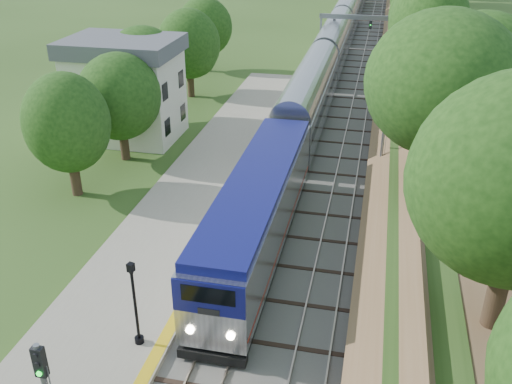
% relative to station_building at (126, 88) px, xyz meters
% --- Properties ---
extents(trackbed, '(9.50, 170.00, 0.28)m').
position_rel_station_building_xyz_m(trackbed, '(16.00, 30.00, -4.02)').
color(trackbed, '#4C4944').
rests_on(trackbed, ground).
extents(platform, '(6.40, 68.00, 0.38)m').
position_rel_station_building_xyz_m(platform, '(8.80, -14.00, -3.90)').
color(platform, gray).
rests_on(platform, ground).
extents(yellow_stripe, '(0.55, 68.00, 0.01)m').
position_rel_station_building_xyz_m(yellow_stripe, '(11.65, -14.00, -3.70)').
color(yellow_stripe, gold).
rests_on(yellow_stripe, platform).
extents(embankment, '(10.64, 170.00, 11.70)m').
position_rel_station_building_xyz_m(embankment, '(24.35, 30.00, -2.14)').
color(embankment, brown).
rests_on(embankment, ground).
extents(station_building, '(8.60, 6.60, 8.00)m').
position_rel_station_building_xyz_m(station_building, '(0.00, 0.00, 0.00)').
color(station_building, white).
rests_on(station_building, ground).
extents(signal_gantry, '(8.40, 0.38, 6.20)m').
position_rel_station_building_xyz_m(signal_gantry, '(16.47, 24.99, 0.73)').
color(signal_gantry, slate).
rests_on(signal_gantry, ground).
extents(trees_behind_platform, '(7.82, 53.32, 7.21)m').
position_rel_station_building_xyz_m(trees_behind_platform, '(2.83, -9.33, 0.44)').
color(trees_behind_platform, '#332316').
rests_on(trees_behind_platform, ground).
extents(train, '(3.01, 120.54, 4.42)m').
position_rel_station_building_xyz_m(train, '(14.00, 35.46, -1.82)').
color(train, black).
rests_on(train, trackbed).
extents(lamppost_far, '(0.40, 0.40, 4.04)m').
position_rel_station_building_xyz_m(lamppost_far, '(10.68, -23.38, -1.90)').
color(lamppost_far, black).
rests_on(lamppost_far, platform).
extents(signal_farside, '(0.36, 0.29, 6.64)m').
position_rel_station_building_xyz_m(signal_farside, '(20.20, -5.50, 0.09)').
color(signal_farside, slate).
rests_on(signal_farside, ground).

